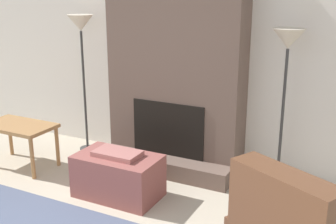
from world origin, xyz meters
The scene contains 6 objects.
wall_back centered at (0.00, 3.01, 1.30)m, with size 7.10×0.06×2.60m, color silver.
fireplace centered at (0.00, 2.77, 1.24)m, with size 1.57×0.64×2.60m.
ottoman centered at (-0.16, 1.81, 0.22)m, with size 0.84×0.49×0.48m.
side_table centered at (-1.59, 1.92, 0.45)m, with size 0.84×0.48×0.52m.
floor_lamp_left centered at (-1.24, 2.71, 1.51)m, with size 0.31×0.31×1.71m.
floor_lamp_right centered at (1.23, 2.71, 1.46)m, with size 0.31×0.31×1.66m.
Camera 1 is at (2.02, -1.40, 2.03)m, focal length 45.00 mm.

